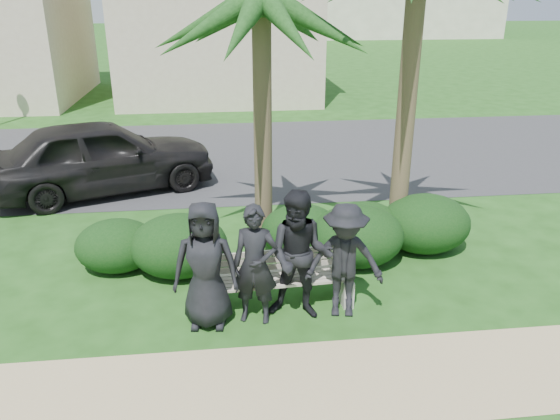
# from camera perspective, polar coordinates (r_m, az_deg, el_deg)

# --- Properties ---
(ground) EXTENTS (160.00, 160.00, 0.00)m
(ground) POSITION_cam_1_polar(r_m,az_deg,el_deg) (8.21, 2.63, -9.61)
(ground) COLOR #1D4714
(ground) RESTS_ON ground
(footpath) EXTENTS (30.00, 1.60, 0.01)m
(footpath) POSITION_cam_1_polar(r_m,az_deg,el_deg) (6.76, 5.14, -17.51)
(footpath) COLOR tan
(footpath) RESTS_ON ground
(asphalt_street) EXTENTS (160.00, 8.00, 0.01)m
(asphalt_street) POSITION_cam_1_polar(r_m,az_deg,el_deg) (15.55, -2.03, 5.85)
(asphalt_street) COLOR #2D2D30
(asphalt_street) RESTS_ON ground
(stucco_bldg_right) EXTENTS (8.40, 8.40, 7.30)m
(stucco_bldg_right) POSITION_cam_1_polar(r_m,az_deg,el_deg) (24.91, -6.61, 20.29)
(stucco_bldg_right) COLOR #C4B293
(stucco_bldg_right) RESTS_ON ground
(park_bench) EXTENTS (2.29, 0.66, 0.79)m
(park_bench) POSITION_cam_1_polar(r_m,az_deg,el_deg) (7.94, -0.65, -7.77)
(park_bench) COLOR gray
(park_bench) RESTS_ON ground
(man_a) EXTENTS (0.93, 0.66, 1.79)m
(man_a) POSITION_cam_1_polar(r_m,az_deg,el_deg) (7.36, -7.78, -5.76)
(man_a) COLOR black
(man_a) RESTS_ON ground
(man_b) EXTENTS (0.70, 0.54, 1.70)m
(man_b) POSITION_cam_1_polar(r_m,az_deg,el_deg) (7.40, -2.61, -5.77)
(man_b) COLOR black
(man_b) RESTS_ON ground
(man_c) EXTENTS (1.06, 0.93, 1.87)m
(man_c) POSITION_cam_1_polar(r_m,az_deg,el_deg) (7.46, 2.13, -4.83)
(man_c) COLOR black
(man_c) RESTS_ON ground
(man_d) EXTENTS (1.18, 0.82, 1.68)m
(man_d) POSITION_cam_1_polar(r_m,az_deg,el_deg) (7.58, 6.75, -5.31)
(man_d) COLOR black
(man_d) RESTS_ON ground
(hedge_a) EXTENTS (1.34, 1.11, 0.87)m
(hedge_a) POSITION_cam_1_polar(r_m,az_deg,el_deg) (9.35, -16.71, -3.42)
(hedge_a) COLOR black
(hedge_a) RESTS_ON ground
(hedge_b) EXTENTS (1.57, 1.30, 1.02)m
(hedge_b) POSITION_cam_1_polar(r_m,az_deg,el_deg) (8.94, -10.51, -3.49)
(hedge_b) COLOR black
(hedge_b) RESTS_ON ground
(hedge_c) EXTENTS (1.39, 1.15, 0.91)m
(hedge_c) POSITION_cam_1_polar(r_m,az_deg,el_deg) (9.46, 2.19, -2.01)
(hedge_c) COLOR black
(hedge_c) RESTS_ON ground
(hedge_d) EXTENTS (1.59, 1.31, 1.04)m
(hedge_d) POSITION_cam_1_polar(r_m,az_deg,el_deg) (9.19, 8.02, -2.54)
(hedge_d) COLOR black
(hedge_d) RESTS_ON ground
(hedge_e) EXTENTS (1.14, 0.94, 0.74)m
(hedge_e) POSITION_cam_1_polar(r_m,az_deg,el_deg) (9.95, 14.91, -2.06)
(hedge_e) COLOR black
(hedge_e) RESTS_ON ground
(hedge_f) EXTENTS (1.59, 1.31, 1.04)m
(hedge_f) POSITION_cam_1_polar(r_m,az_deg,el_deg) (9.93, 14.95, -1.20)
(hedge_f) COLOR black
(hedge_f) RESTS_ON ground
(hedge_extra) EXTENTS (1.39, 1.15, 0.91)m
(hedge_extra) POSITION_cam_1_polar(r_m,az_deg,el_deg) (9.69, 8.72, -1.68)
(hedge_extra) COLOR black
(hedge_extra) RESTS_ON ground
(palm_left) EXTENTS (3.00, 3.00, 5.05)m
(palm_left) POSITION_cam_1_polar(r_m,az_deg,el_deg) (9.31, -1.97, 20.72)
(palm_left) COLOR brown
(palm_left) RESTS_ON ground
(car_a) EXTENTS (5.31, 3.59, 1.68)m
(car_a) POSITION_cam_1_polar(r_m,az_deg,el_deg) (12.97, -18.09, 5.37)
(car_a) COLOR black
(car_a) RESTS_ON ground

